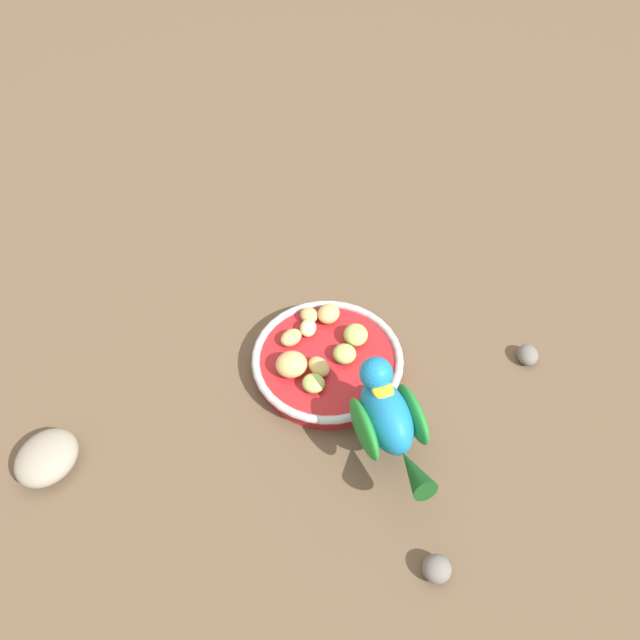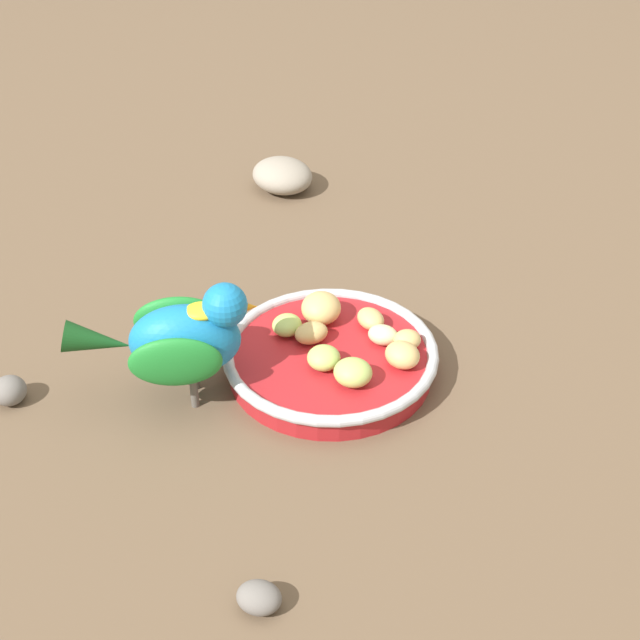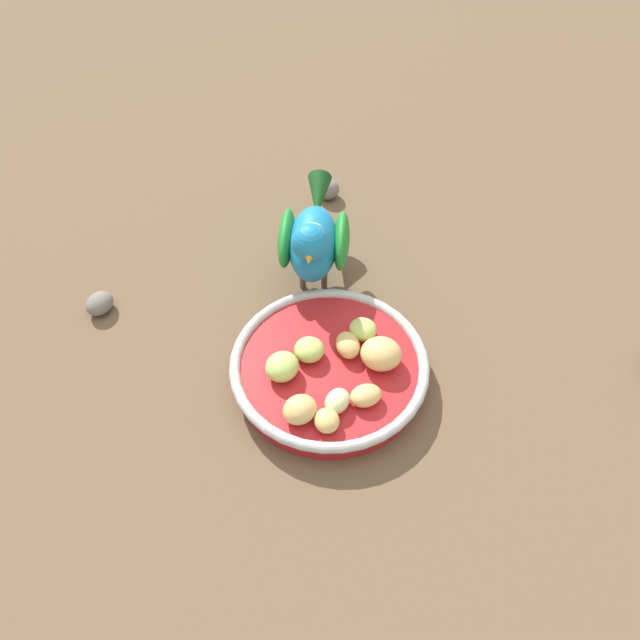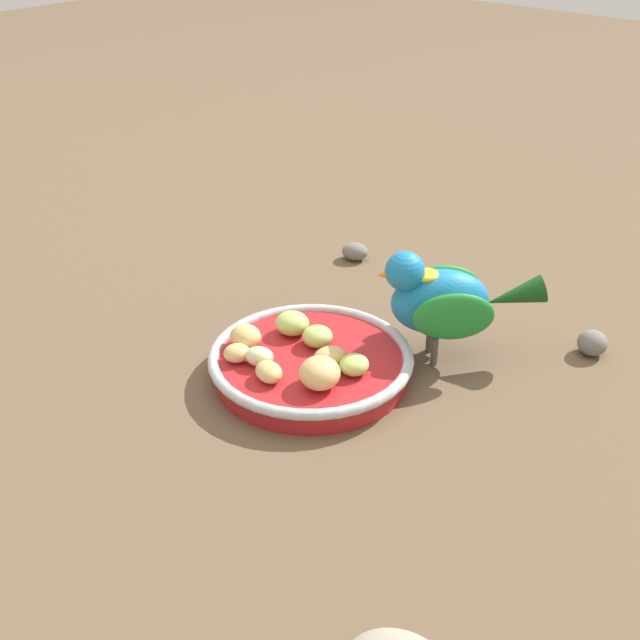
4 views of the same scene
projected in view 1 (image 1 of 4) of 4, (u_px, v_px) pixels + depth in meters
The scene contains 15 objects.
ground_plane at pixel (329, 351), 0.82m from camera, with size 4.00×4.00×0.00m, color brown.
feeding_bowl at pixel (327, 361), 0.79m from camera, with size 0.19×0.19×0.03m.
apple_piece_0 at pixel (291, 364), 0.76m from camera, with size 0.04×0.04×0.03m, color tan.
apple_piece_1 at pixel (345, 354), 0.78m from camera, with size 0.03×0.03×0.02m, color #B2CC66.
apple_piece_2 at pixel (329, 314), 0.82m from camera, with size 0.03×0.03×0.02m, color tan.
apple_piece_3 at pixel (309, 315), 0.82m from camera, with size 0.02×0.02×0.02m, color tan.
apple_piece_4 at pixel (291, 338), 0.80m from camera, with size 0.03×0.02×0.02m, color tan.
apple_piece_5 at pixel (314, 383), 0.75m from camera, with size 0.03×0.03×0.02m, color #B2CC66.
apple_piece_6 at pixel (319, 367), 0.77m from camera, with size 0.03×0.02×0.02m, color tan.
apple_piece_7 at pixel (308, 328), 0.81m from camera, with size 0.03×0.02×0.02m, color beige.
apple_piece_8 at pixel (356, 335), 0.80m from camera, with size 0.03×0.03×0.02m, color #B2CC66.
parrot at pixel (388, 417), 0.68m from camera, with size 0.13×0.13×0.12m.
rock_large at pixel (47, 458), 0.70m from camera, with size 0.07×0.07×0.04m, color gray.
pebble_0 at pixel (528, 355), 0.81m from camera, with size 0.03×0.03×0.02m, color slate.
pebble_1 at pixel (437, 569), 0.63m from camera, with size 0.03×0.03×0.03m, color slate.
Camera 1 is at (-0.21, 0.45, 0.65)m, focal length 34.88 mm.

